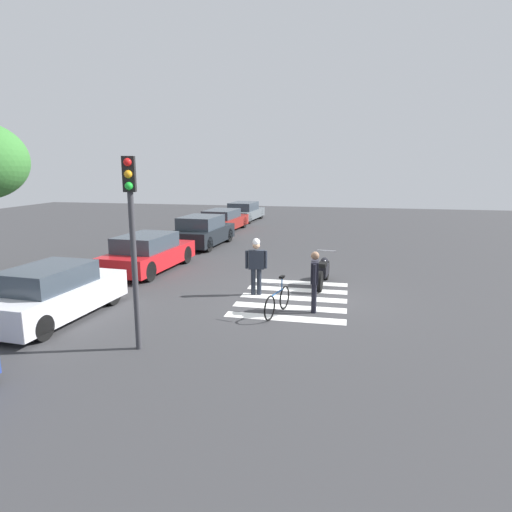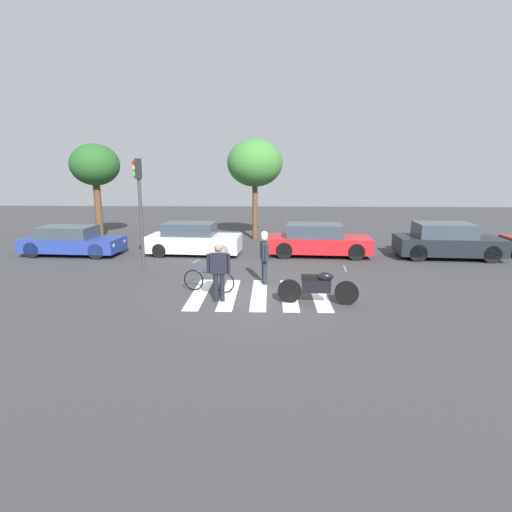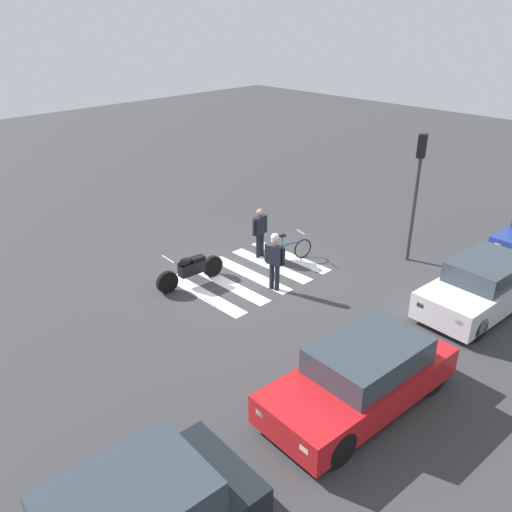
{
  "view_description": "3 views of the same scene",
  "coord_description": "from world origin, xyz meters",
  "px_view_note": "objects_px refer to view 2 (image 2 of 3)",
  "views": [
    {
      "loc": [
        -12.51,
        -1.51,
        3.86
      ],
      "look_at": [
        -0.23,
        1.09,
        1.28
      ],
      "focal_mm": 30.83,
      "sensor_mm": 36.0,
      "label": 1
    },
    {
      "loc": [
        0.32,
        -11.74,
        3.66
      ],
      "look_at": [
        -0.12,
        0.7,
        1.03
      ],
      "focal_mm": 28.62,
      "sensor_mm": 36.0,
      "label": 2
    },
    {
      "loc": [
        9.94,
        10.4,
        7.45
      ],
      "look_at": [
        0.44,
        0.71,
        1.01
      ],
      "focal_mm": 37.23,
      "sensor_mm": 36.0,
      "label": 3
    }
  ],
  "objects_px": {
    "police_motorcycle": "(318,287)",
    "traffic_light_pole": "(139,196)",
    "car_white_van": "(194,240)",
    "car_red_convertible": "(318,240)",
    "leaning_bicycle": "(209,280)",
    "car_blue_hatchback": "(72,241)",
    "car_black_suv": "(447,241)",
    "officer_on_foot": "(219,269)",
    "officer_by_motorcycle": "(264,254)"
  },
  "relations": [
    {
      "from": "police_motorcycle",
      "to": "officer_by_motorcycle",
      "type": "distance_m",
      "value": 2.51
    },
    {
      "from": "leaning_bicycle",
      "to": "car_blue_hatchback",
      "type": "height_order",
      "value": "car_blue_hatchback"
    },
    {
      "from": "officer_by_motorcycle",
      "to": "car_red_convertible",
      "type": "relative_size",
      "value": 0.39
    },
    {
      "from": "police_motorcycle",
      "to": "car_white_van",
      "type": "distance_m",
      "value": 8.05
    },
    {
      "from": "officer_by_motorcycle",
      "to": "car_blue_hatchback",
      "type": "bearing_deg",
      "value": 152.79
    },
    {
      "from": "car_white_van",
      "to": "car_black_suv",
      "type": "height_order",
      "value": "car_black_suv"
    },
    {
      "from": "leaning_bicycle",
      "to": "car_red_convertible",
      "type": "relative_size",
      "value": 0.36
    },
    {
      "from": "leaning_bicycle",
      "to": "officer_on_foot",
      "type": "xyz_separation_m",
      "value": [
        0.42,
        -0.92,
        0.57
      ]
    },
    {
      "from": "car_red_convertible",
      "to": "traffic_light_pole",
      "type": "relative_size",
      "value": 1.1
    },
    {
      "from": "officer_by_motorcycle",
      "to": "car_blue_hatchback",
      "type": "xyz_separation_m",
      "value": [
        -8.49,
        4.36,
        -0.39
      ]
    },
    {
      "from": "car_black_suv",
      "to": "car_white_van",
      "type": "bearing_deg",
      "value": 178.37
    },
    {
      "from": "police_motorcycle",
      "to": "car_black_suv",
      "type": "bearing_deg",
      "value": 45.57
    },
    {
      "from": "car_black_suv",
      "to": "car_red_convertible",
      "type": "bearing_deg",
      "value": 176.96
    },
    {
      "from": "car_blue_hatchback",
      "to": "police_motorcycle",
      "type": "bearing_deg",
      "value": -32.18
    },
    {
      "from": "officer_by_motorcycle",
      "to": "car_black_suv",
      "type": "xyz_separation_m",
      "value": [
        7.62,
        4.3,
        -0.29
      ]
    },
    {
      "from": "police_motorcycle",
      "to": "car_black_suv",
      "type": "height_order",
      "value": "car_black_suv"
    },
    {
      "from": "officer_by_motorcycle",
      "to": "car_blue_hatchback",
      "type": "relative_size",
      "value": 0.41
    },
    {
      "from": "traffic_light_pole",
      "to": "officer_on_foot",
      "type": "bearing_deg",
      "value": -47.0
    },
    {
      "from": "car_black_suv",
      "to": "traffic_light_pole",
      "type": "height_order",
      "value": "traffic_light_pole"
    },
    {
      "from": "car_white_van",
      "to": "car_black_suv",
      "type": "bearing_deg",
      "value": -1.63
    },
    {
      "from": "officer_on_foot",
      "to": "traffic_light_pole",
      "type": "relative_size",
      "value": 0.41
    },
    {
      "from": "car_blue_hatchback",
      "to": "car_black_suv",
      "type": "relative_size",
      "value": 1.0
    },
    {
      "from": "car_blue_hatchback",
      "to": "car_white_van",
      "type": "xyz_separation_m",
      "value": [
        5.31,
        0.24,
        0.05
      ]
    },
    {
      "from": "officer_by_motorcycle",
      "to": "officer_on_foot",
      "type": "bearing_deg",
      "value": -124.16
    },
    {
      "from": "police_motorcycle",
      "to": "car_black_suv",
      "type": "distance_m",
      "value": 8.73
    },
    {
      "from": "officer_on_foot",
      "to": "car_blue_hatchback",
      "type": "bearing_deg",
      "value": 139.33
    },
    {
      "from": "officer_on_foot",
      "to": "car_black_suv",
      "type": "relative_size",
      "value": 0.38
    },
    {
      "from": "police_motorcycle",
      "to": "traffic_light_pole",
      "type": "height_order",
      "value": "traffic_light_pole"
    },
    {
      "from": "officer_on_foot",
      "to": "car_blue_hatchback",
      "type": "height_order",
      "value": "officer_on_foot"
    },
    {
      "from": "police_motorcycle",
      "to": "traffic_light_pole",
      "type": "bearing_deg",
      "value": 149.37
    },
    {
      "from": "officer_by_motorcycle",
      "to": "car_white_van",
      "type": "relative_size",
      "value": 0.43
    },
    {
      "from": "officer_on_foot",
      "to": "car_red_convertible",
      "type": "xyz_separation_m",
      "value": [
        3.5,
        6.43,
        -0.27
      ]
    },
    {
      "from": "officer_by_motorcycle",
      "to": "traffic_light_pole",
      "type": "distance_m",
      "value": 5.09
    },
    {
      "from": "police_motorcycle",
      "to": "car_white_van",
      "type": "xyz_separation_m",
      "value": [
        -4.69,
        6.54,
        0.2
      ]
    },
    {
      "from": "officer_on_foot",
      "to": "officer_by_motorcycle",
      "type": "relative_size",
      "value": 0.95
    },
    {
      "from": "police_motorcycle",
      "to": "traffic_light_pole",
      "type": "distance_m",
      "value": 7.35
    },
    {
      "from": "officer_by_motorcycle",
      "to": "traffic_light_pole",
      "type": "bearing_deg",
      "value": 160.06
    },
    {
      "from": "car_black_suv",
      "to": "officer_on_foot",
      "type": "bearing_deg",
      "value": -145.29
    },
    {
      "from": "officer_on_foot",
      "to": "police_motorcycle",
      "type": "bearing_deg",
      "value": -1.67
    },
    {
      "from": "car_blue_hatchback",
      "to": "car_black_suv",
      "type": "distance_m",
      "value": 16.11
    },
    {
      "from": "car_blue_hatchback",
      "to": "car_red_convertible",
      "type": "relative_size",
      "value": 0.96
    },
    {
      "from": "officer_by_motorcycle",
      "to": "car_black_suv",
      "type": "height_order",
      "value": "officer_by_motorcycle"
    },
    {
      "from": "car_red_convertible",
      "to": "car_blue_hatchback",
      "type": "bearing_deg",
      "value": -178.82
    },
    {
      "from": "traffic_light_pole",
      "to": "car_white_van",
      "type": "bearing_deg",
      "value": 65.9
    },
    {
      "from": "car_white_van",
      "to": "car_red_convertible",
      "type": "relative_size",
      "value": 0.92
    },
    {
      "from": "officer_on_foot",
      "to": "traffic_light_pole",
      "type": "height_order",
      "value": "traffic_light_pole"
    },
    {
      "from": "leaning_bicycle",
      "to": "officer_on_foot",
      "type": "distance_m",
      "value": 1.17
    },
    {
      "from": "car_red_convertible",
      "to": "leaning_bicycle",
      "type": "bearing_deg",
      "value": -125.44
    },
    {
      "from": "car_white_van",
      "to": "car_red_convertible",
      "type": "distance_m",
      "value": 5.42
    },
    {
      "from": "police_motorcycle",
      "to": "car_white_van",
      "type": "bearing_deg",
      "value": 125.64
    }
  ]
}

